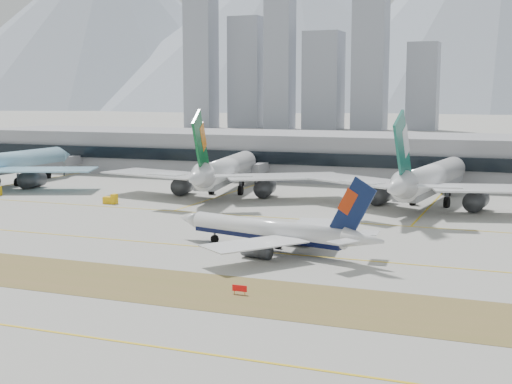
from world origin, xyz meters
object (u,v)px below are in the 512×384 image
at_px(widebody_korean, 4,165).
at_px(widebody_cathay, 429,180).
at_px(widebody_eva, 225,172).
at_px(terminal, 346,156).
at_px(taxiing_airliner, 274,232).

relative_size(widebody_korean, widebody_cathay, 0.98).
xyz_separation_m(widebody_eva, terminal, (21.39, 54.63, 0.86)).
height_order(widebody_korean, widebody_eva, widebody_eva).
height_order(taxiing_airliner, widebody_korean, widebody_korean).
bearing_deg(widebody_korean, widebody_cathay, -88.16).
bearing_deg(widebody_cathay, widebody_korean, 98.56).
height_order(taxiing_airliner, widebody_cathay, widebody_cathay).
xyz_separation_m(taxiing_airliner, widebody_korean, (-110.29, 58.11, 2.98)).
distance_m(widebody_korean, widebody_eva, 72.78).
distance_m(taxiing_airliner, terminal, 119.56).
distance_m(widebody_korean, terminal, 111.62).
relative_size(taxiing_airliner, widebody_eva, 0.63).
distance_m(widebody_cathay, terminal, 65.72).
bearing_deg(terminal, widebody_korean, -147.32).
relative_size(taxiing_airliner, widebody_cathay, 0.62).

